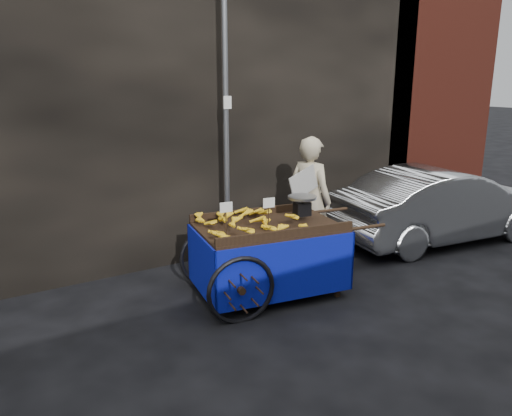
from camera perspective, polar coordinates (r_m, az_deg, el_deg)
ground at (r=6.60m, az=0.02°, el=-9.92°), size 80.00×80.00×0.00m
building_wall at (r=8.47m, az=-7.25°, el=12.97°), size 13.50×2.00×5.00m
street_pole at (r=7.30m, az=-3.43°, el=8.88°), size 0.12×0.10×4.00m
banana_cart at (r=6.35m, az=0.99°, el=-2.89°), size 2.62×1.51×1.35m
vendor at (r=7.55m, az=6.21°, el=0.94°), size 0.90×0.81×1.92m
plastic_bag at (r=7.36m, az=3.86°, el=-6.31°), size 0.25×0.20×0.22m
parked_car at (r=9.10m, az=20.54°, el=0.37°), size 4.00×1.85×1.27m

